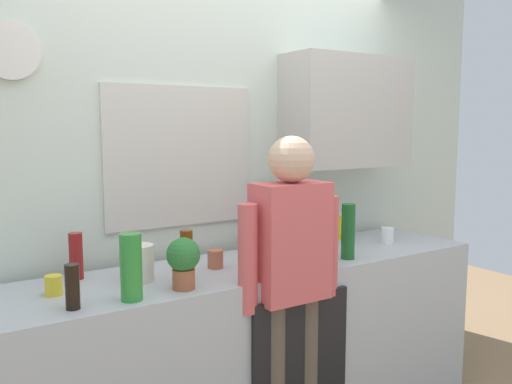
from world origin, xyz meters
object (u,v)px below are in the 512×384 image
(bottle_red_vinegar, at_px, (76,256))
(potted_plant, at_px, (183,260))
(cup_white_mug, at_px, (387,235))
(person_at_sink, at_px, (290,273))
(bottle_clear_soda, at_px, (131,267))
(cup_terracotta_mug, at_px, (215,259))
(cup_yellow_cup, at_px, (54,285))
(coffee_maker, at_px, (279,222))
(storage_canister, at_px, (139,263))
(bottle_amber_beer, at_px, (187,254))
(bottle_green_wine, at_px, (348,231))
(bottle_dark_sauce, at_px, (72,287))
(dish_soap, at_px, (340,226))

(bottle_red_vinegar, bearing_deg, potted_plant, -49.43)
(cup_white_mug, distance_m, person_at_sink, 0.98)
(potted_plant, bearing_deg, bottle_clear_soda, -174.79)
(cup_terracotta_mug, distance_m, cup_white_mug, 1.16)
(cup_yellow_cup, bearing_deg, coffee_maker, 10.15)
(cup_white_mug, bearing_deg, cup_terracotta_mug, 176.75)
(person_at_sink, bearing_deg, potted_plant, 155.12)
(storage_canister, bearing_deg, cup_yellow_cup, -179.76)
(bottle_amber_beer, distance_m, storage_canister, 0.22)
(bottle_green_wine, bearing_deg, cup_terracotta_mug, 162.04)
(cup_terracotta_mug, height_order, person_at_sink, person_at_sink)
(bottle_red_vinegar, height_order, storage_canister, bottle_red_vinegar)
(bottle_amber_beer, bearing_deg, cup_terracotta_mug, 23.23)
(bottle_amber_beer, distance_m, cup_terracotta_mug, 0.23)
(cup_yellow_cup, relative_size, person_at_sink, 0.05)
(bottle_red_vinegar, distance_m, cup_terracotta_mug, 0.67)
(cup_terracotta_mug, distance_m, potted_plant, 0.38)
(bottle_amber_beer, xyz_separation_m, cup_terracotta_mug, (0.20, 0.09, -0.07))
(bottle_dark_sauce, xyz_separation_m, cup_terracotta_mug, (0.76, 0.24, -0.04))
(bottle_green_wine, height_order, cup_terracotta_mug, bottle_green_wine)
(bottle_green_wine, distance_m, bottle_clear_soda, 1.22)
(bottle_green_wine, height_order, dish_soap, bottle_green_wine)
(bottle_dark_sauce, bearing_deg, bottle_green_wine, 0.43)
(cup_terracotta_mug, bearing_deg, storage_canister, -178.80)
(potted_plant, distance_m, dish_soap, 1.36)
(bottle_dark_sauce, bearing_deg, cup_yellow_cup, 95.91)
(dish_soap, bearing_deg, bottle_green_wine, -127.57)
(bottle_clear_soda, bearing_deg, coffee_maker, 24.07)
(cup_terracotta_mug, relative_size, cup_yellow_cup, 1.08)
(bottle_dark_sauce, xyz_separation_m, storage_canister, (0.36, 0.23, -0.01))
(bottle_green_wine, distance_m, bottle_dark_sauce, 1.46)
(bottle_clear_soda, relative_size, cup_yellow_cup, 3.29)
(bottle_dark_sauce, distance_m, storage_canister, 0.42)
(coffee_maker, bearing_deg, bottle_red_vinegar, -177.68)
(storage_canister, bearing_deg, dish_soap, 7.92)
(bottle_clear_soda, height_order, potted_plant, bottle_clear_soda)
(bottle_green_wine, bearing_deg, cup_white_mug, 18.62)
(bottle_dark_sauce, height_order, person_at_sink, person_at_sink)
(cup_terracotta_mug, bearing_deg, bottle_green_wine, -17.96)
(bottle_dark_sauce, height_order, dish_soap, same)
(cup_terracotta_mug, relative_size, storage_canister, 0.54)
(potted_plant, bearing_deg, bottle_dark_sauce, -179.78)
(coffee_maker, xyz_separation_m, bottle_clear_soda, (-1.09, -0.49, -0.01))
(cup_yellow_cup, distance_m, storage_canister, 0.38)
(person_at_sink, bearing_deg, coffee_maker, 45.78)
(cup_yellow_cup, bearing_deg, bottle_green_wine, -8.24)
(cup_yellow_cup, distance_m, potted_plant, 0.56)
(dish_soap, xyz_separation_m, person_at_sink, (-0.79, -0.52, -0.06))
(cup_white_mug, bearing_deg, coffee_maker, 153.89)
(cup_terracotta_mug, relative_size, person_at_sink, 0.06)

